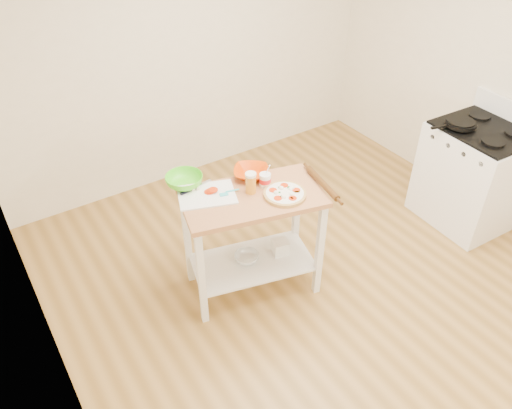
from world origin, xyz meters
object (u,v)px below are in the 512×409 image
object	(u,v)px
cutting_board	(206,194)
beer_pint	(251,183)
shelf_glass_bowl	(247,257)
gas_stove	(472,175)
pizza	(285,194)
prep_island	(252,224)
orange_bowl	(251,173)
green_bowl	(184,181)
shelf_bin	(280,247)
knife	(192,189)
rolling_pin	(322,183)
spatula	(228,192)
yogurt_tub	(265,180)
skillet	(460,124)

from	to	relation	value
cutting_board	beer_pint	distance (m)	0.33
cutting_board	shelf_glass_bowl	size ratio (longest dim) A/B	2.47
gas_stove	pizza	xyz separation A→B (m)	(-1.96, 0.20, 0.44)
pizza	shelf_glass_bowl	size ratio (longest dim) A/B	1.58
prep_island	orange_bowl	distance (m)	0.38
pizza	green_bowl	distance (m)	0.73
pizza	green_bowl	xyz separation A→B (m)	(-0.54, 0.50, 0.03)
beer_pint	shelf_bin	bearing A→B (deg)	-18.09
beer_pint	orange_bowl	bearing A→B (deg)	56.59
pizza	beer_pint	distance (m)	0.25
prep_island	pizza	size ratio (longest dim) A/B	3.63
gas_stove	knife	bearing A→B (deg)	168.72
knife	green_bowl	size ratio (longest dim) A/B	0.99
shelf_glass_bowl	beer_pint	bearing A→B (deg)	4.08
gas_stove	cutting_board	world-z (taller)	gas_stove
prep_island	rolling_pin	xyz separation A→B (m)	(0.49, -0.19, 0.29)
spatula	yogurt_tub	bearing A→B (deg)	4.00
gas_stove	shelf_bin	bearing A→B (deg)	173.78
green_bowl	beer_pint	world-z (taller)	beer_pint
shelf_glass_bowl	green_bowl	bearing A→B (deg)	133.20
yogurt_tub	shelf_bin	size ratio (longest dim) A/B	1.52
beer_pint	spatula	bearing A→B (deg)	156.08
skillet	beer_pint	bearing A→B (deg)	-170.27
spatula	green_bowl	xyz separation A→B (m)	(-0.21, 0.27, 0.03)
green_bowl	yogurt_tub	size ratio (longest dim) A/B	1.50
beer_pint	shelf_glass_bowl	xyz separation A→B (m)	(-0.05, -0.00, -0.69)
gas_stove	shelf_glass_bowl	world-z (taller)	gas_stove
knife	beer_pint	world-z (taller)	beer_pint
green_bowl	rolling_pin	xyz separation A→B (m)	(0.83, -0.55, -0.02)
yogurt_tub	skillet	bearing A→B (deg)	-7.11
knife	spatula	bearing A→B (deg)	-49.34
shelf_glass_bowl	pizza	bearing A→B (deg)	-36.37
green_bowl	prep_island	bearing A→B (deg)	-46.64
beer_pint	shelf_glass_bowl	bearing A→B (deg)	-175.92
prep_island	knife	bearing A→B (deg)	139.88
cutting_board	knife	bearing A→B (deg)	140.51
yogurt_tub	green_bowl	bearing A→B (deg)	146.59
orange_bowl	rolling_pin	size ratio (longest dim) A/B	0.61
cutting_board	rolling_pin	bearing A→B (deg)	-5.52
knife	shelf_glass_bowl	distance (m)	0.74
rolling_pin	shelf_glass_bowl	bearing A→B (deg)	157.21
prep_island	shelf_bin	world-z (taller)	prep_island
green_bowl	beer_pint	xyz separation A→B (m)	(0.36, -0.33, 0.04)
gas_stove	beer_pint	size ratio (longest dim) A/B	6.97
spatula	rolling_pin	distance (m)	0.68
skillet	yogurt_tub	bearing A→B (deg)	-171.00
cutting_board	yogurt_tub	bearing A→B (deg)	2.31
cutting_board	green_bowl	distance (m)	0.21
beer_pint	rolling_pin	bearing A→B (deg)	-25.02
gas_stove	shelf_glass_bowl	bearing A→B (deg)	173.07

